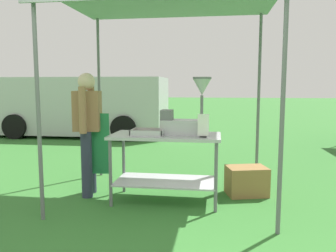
% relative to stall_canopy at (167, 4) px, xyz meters
% --- Properties ---
extents(ground_plane, '(70.00, 70.00, 0.00)m').
position_rel_stall_canopy_xyz_m(ground_plane, '(-0.12, 5.02, -2.42)').
color(ground_plane, '#33702D').
extents(stall_canopy, '(2.66, 2.06, 2.53)m').
position_rel_stall_canopy_xyz_m(stall_canopy, '(0.00, 0.00, 0.00)').
color(stall_canopy, slate).
rests_on(stall_canopy, ground).
extents(donut_cart, '(1.35, 0.67, 0.85)m').
position_rel_stall_canopy_xyz_m(donut_cart, '(0.00, -0.10, -1.80)').
color(donut_cart, '#B7B7BC').
rests_on(donut_cart, ground).
extents(donut_tray, '(0.39, 0.32, 0.07)m').
position_rel_stall_canopy_xyz_m(donut_tray, '(-0.20, -0.18, -1.55)').
color(donut_tray, '#B7B7BC').
rests_on(donut_tray, donut_cart).
extents(donut_fryer, '(0.61, 0.28, 0.70)m').
position_rel_stall_canopy_xyz_m(donut_fryer, '(0.25, -0.05, -1.35)').
color(donut_fryer, '#B7B7BC').
rests_on(donut_fryer, donut_cart).
extents(menu_sign, '(0.13, 0.05, 0.27)m').
position_rel_stall_canopy_xyz_m(menu_sign, '(0.47, -0.27, -1.46)').
color(menu_sign, black).
rests_on(menu_sign, donut_cart).
extents(vendor, '(0.46, 0.54, 1.61)m').
position_rel_stall_canopy_xyz_m(vendor, '(-1.04, 0.00, -1.52)').
color(vendor, '#2D3347').
rests_on(vendor, ground).
extents(supply_crate, '(0.59, 0.48, 0.38)m').
position_rel_stall_canopy_xyz_m(supply_crate, '(1.03, 0.29, -2.23)').
color(supply_crate, olive).
rests_on(supply_crate, ground).
extents(van_silver, '(4.98, 2.15, 1.69)m').
position_rel_stall_canopy_xyz_m(van_silver, '(-3.37, 5.27, -1.55)').
color(van_silver, '#BCBCC1').
rests_on(van_silver, ground).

